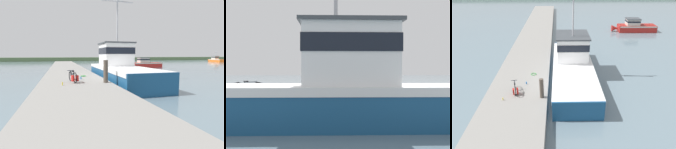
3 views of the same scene
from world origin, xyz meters
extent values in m
plane|color=slate|center=(0.00, 0.00, 0.00)|extent=(320.00, 320.00, 0.00)
cube|color=gray|center=(-3.66, 0.00, 0.36)|extent=(4.57, 80.00, 0.71)
cube|color=navy|center=(0.74, 2.24, 0.72)|extent=(3.49, 12.23, 1.45)
cube|color=white|center=(0.74, 2.24, 1.30)|extent=(3.56, 11.99, 0.29)
cube|color=white|center=(0.75, 3.77, 2.51)|extent=(2.75, 3.21, 2.13)
cube|color=black|center=(0.75, 3.77, 2.88)|extent=(2.80, 3.27, 0.60)
cube|color=#3D4247|center=(0.75, 3.77, 3.63)|extent=(2.97, 3.46, 0.12)
torus|color=black|center=(-3.68, -1.62, 1.05)|extent=(0.21, 0.68, 0.68)
torus|color=black|center=(-3.91, -0.65, 1.05)|extent=(0.21, 0.68, 0.68)
cylinder|color=#232833|center=(-3.72, -1.46, 0.98)|extent=(0.11, 0.34, 0.19)
cylinder|color=#232833|center=(-3.77, -1.26, 1.16)|extent=(0.07, 0.14, 0.52)
cylinder|color=#232833|center=(-3.73, -1.41, 1.23)|extent=(0.14, 0.45, 0.39)
cylinder|color=#232833|center=(-3.83, -1.00, 1.15)|extent=(0.18, 0.63, 0.52)
cylinder|color=#232833|center=(-3.84, -0.96, 1.40)|extent=(0.15, 0.51, 0.05)
cylinder|color=#232833|center=(-3.91, -0.68, 1.23)|extent=(0.06, 0.10, 0.35)
cylinder|color=#232833|center=(-3.90, -0.70, 1.45)|extent=(0.44, 0.14, 0.04)
cube|color=black|center=(-3.77, -1.24, 1.44)|extent=(0.15, 0.26, 0.05)
cube|color=red|center=(-3.83, -1.61, 1.02)|extent=(0.19, 0.34, 0.38)
cube|color=red|center=(-3.56, -1.54, 1.02)|extent=(0.19, 0.34, 0.38)
torus|color=green|center=(-2.72, 1.80, 0.74)|extent=(0.47, 0.47, 0.05)
cylinder|color=yellow|center=(-4.47, -2.26, 0.81)|extent=(0.06, 0.06, 0.19)
cylinder|color=blue|center=(-3.13, 0.05, 0.81)|extent=(0.08, 0.08, 0.20)
camera|label=1|loc=(-4.56, -12.82, 2.49)|focal=28.00mm
camera|label=2|loc=(10.92, 2.98, 1.93)|focal=45.00mm
camera|label=3|loc=(-0.60, -15.34, 9.03)|focal=35.00mm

